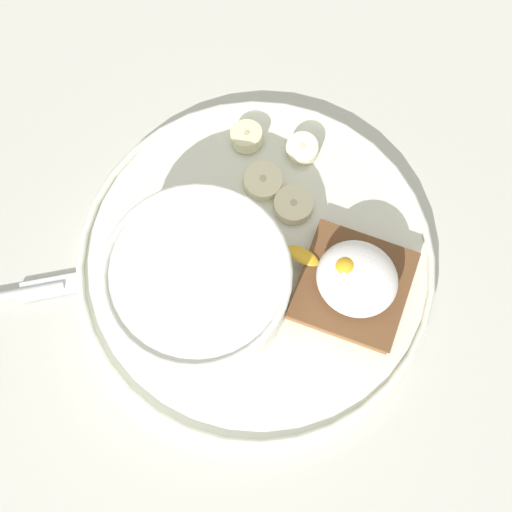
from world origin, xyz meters
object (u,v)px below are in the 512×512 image
Objects in this scene: toast_slice at (353,286)px; banana_slice_back at (263,181)px; knife at (28,291)px; banana_slice_right at (302,149)px; poached_egg at (356,278)px; banana_slice_front at (247,137)px; banana_slice_left at (295,206)px; oatmeal_bowl at (199,283)px.

toast_slice is 11.34cm from banana_slice_back.
banana_slice_right is at bearing 60.62° from knife.
poached_egg is at bearing -40.40° from banana_slice_right.
knife is (-11.03, -17.67, -1.21)cm from banana_slice_back.
banana_slice_back is at bearing -38.72° from banana_slice_front.
poached_egg reaches higher than knife.
toast_slice is 8.07cm from banana_slice_left.
banana_slice_right is at bearing 114.94° from banana_slice_left.
banana_slice_front is at bearing 155.21° from poached_egg.
oatmeal_bowl reaches higher than poached_egg.
poached_egg is (-0.11, -0.01, 2.34)cm from toast_slice.
toast_slice is 2.61× the size of banana_slice_front.
oatmeal_bowl is at bearing 31.42° from knife.
oatmeal_bowl is at bearing -85.02° from banana_slice_back.
poached_egg is 12.50cm from banana_slice_right.
toast_slice is 0.98× the size of knife.
poached_egg reaches higher than banana_slice_back.
toast_slice is at bearing 32.60° from knife.
toast_slice is 1.09× the size of poached_egg.
toast_slice is at bearing -24.60° from banana_slice_front.
oatmeal_bowl is 10.71cm from banana_slice_back.
banana_slice_right reaches higher than banana_slice_back.
banana_slice_right is (1.25, 4.15, 0.09)cm from banana_slice_back.
banana_slice_left is 0.44× the size of knife.
knife is (-21.71, -13.88, -1.50)cm from toast_slice.
banana_slice_right is at bearing 139.95° from toast_slice.
knife is (-12.28, -21.81, -1.30)cm from banana_slice_right.
poached_egg is at bearing -19.71° from banana_slice_back.
oatmeal_bowl is at bearing -72.32° from banana_slice_front.
banana_slice_front is at bearing 107.68° from oatmeal_bowl.
poached_egg is at bearing -25.19° from banana_slice_left.
banana_slice_left is 5.01cm from banana_slice_right.
banana_slice_left is (2.46, 9.98, -2.54)cm from oatmeal_bowl.
oatmeal_bowl is 3.08× the size of banana_slice_left.
banana_slice_front is (-13.91, 6.37, -0.18)cm from toast_slice.
knife is (-11.93, -7.29, -3.69)cm from oatmeal_bowl.
banana_slice_front is 4.14cm from banana_slice_back.
oatmeal_bowl reaches higher than banana_slice_front.
knife is at bearing -111.06° from banana_slice_front.
banana_slice_front and banana_slice_right have the same top height.
toast_slice is 12.32cm from banana_slice_right.
poached_egg is 25.96cm from knife.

